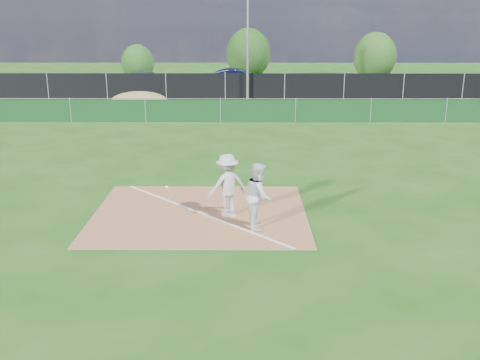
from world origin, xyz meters
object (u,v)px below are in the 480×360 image
light_pole (248,40)px  runner (259,195)px  first_base (229,213)px  tree_mid (248,54)px  car_right (318,83)px  tree_left (138,63)px  car_mid (238,80)px  play_at_first (227,185)px  car_left (147,80)px  tree_right (375,57)px

light_pole → runner: size_ratio=4.53×
first_base → tree_mid: tree_mid is taller
runner → car_right: runner is taller
light_pole → tree_left: 13.89m
car_mid → runner: bearing=-176.9°
first_base → runner: size_ratio=0.20×
first_base → tree_mid: (0.83, 33.71, 2.29)m
play_at_first → car_left: bearing=104.4°
play_at_first → car_mid: size_ratio=0.48×
first_base → tree_left: (-8.55, 31.92, 1.62)m
runner → tree_mid: bearing=-0.2°
tree_left → tree_right: size_ratio=0.76×
play_at_first → tree_mid: (0.86, 33.72, 1.45)m
light_pole → first_base: (-0.69, -21.82, -3.94)m
runner → tree_right: (10.78, 33.35, 1.31)m
play_at_first → runner: bearing=-45.7°
tree_mid → play_at_first: bearing=-91.5°
car_left → tree_right: (18.62, 5.19, 1.42)m
play_at_first → car_left: 28.16m
play_at_first → car_right: 26.88m
light_pole → car_right: size_ratio=1.71×
first_base → tree_left: tree_left is taller
runner → tree_right: size_ratio=0.41×
light_pole → car_left: size_ratio=1.79×
tree_left → tree_mid: 9.58m
first_base → play_at_first: size_ratio=0.15×
light_pole → play_at_first: (-0.72, -21.83, -3.10)m
light_pole → car_mid: bearing=97.1°
car_mid → tree_left: 9.88m
first_base → car_right: size_ratio=0.08×
tree_mid → car_mid: bearing=-97.0°
car_mid → tree_left: (-8.58, 4.82, 0.84)m
tree_right → tree_mid: bearing=173.4°
car_left → car_right: 13.04m
play_at_first → tree_right: (11.64, 32.47, 1.30)m
car_left → runner: bearing=-147.8°
first_base → tree_right: size_ratio=0.08×
play_at_first → car_mid: (0.06, 27.11, -0.06)m
tree_left → runner: bearing=-74.0°
play_at_first → car_left: (-6.99, 27.28, -0.13)m
car_left → light_pole: bearing=-108.6°
runner → tree_mid: tree_mid is taller
runner → play_at_first: bearing=44.1°
runner → car_right: 27.56m
tree_left → tree_right: 20.17m
light_pole → runner: (0.14, -22.70, -3.12)m
runner → tree_left: 34.13m
play_at_first → light_pole: bearing=88.1°
first_base → play_at_first: bearing=-166.1°
play_at_first → tree_right: 34.52m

